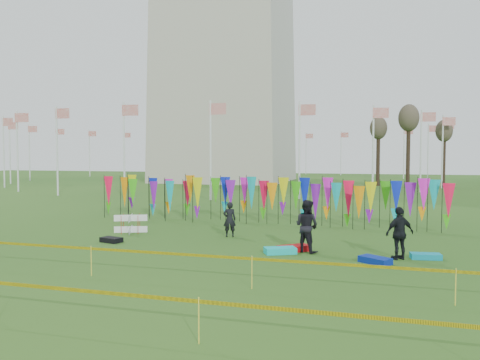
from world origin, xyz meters
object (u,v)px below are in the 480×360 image
(person_right, at_px, (400,233))
(kite_bag_teal, at_px, (426,256))
(kite_bag_black, at_px, (111,240))
(kite_bag_blue, at_px, (375,260))
(kite_bag_red, at_px, (294,248))
(person_mid, at_px, (307,226))
(kite_bag_turquoise, at_px, (280,250))
(box_kite, at_px, (131,224))
(person_left, at_px, (230,219))

(person_right, height_order, kite_bag_teal, person_right)
(person_right, bearing_deg, kite_bag_black, -34.06)
(kite_bag_blue, relative_size, kite_bag_red, 0.83)
(kite_bag_blue, relative_size, kite_bag_teal, 1.01)
(kite_bag_red, height_order, kite_bag_black, kite_bag_red)
(person_right, height_order, kite_bag_blue, person_right)
(person_mid, height_order, kite_bag_turquoise, person_mid)
(kite_bag_teal, bearing_deg, person_right, -158.49)
(person_mid, distance_m, kite_bag_teal, 4.22)
(person_mid, height_order, kite_bag_red, person_mid)
(kite_bag_black, bearing_deg, person_right, -0.43)
(kite_bag_black, distance_m, kite_bag_teal, 12.16)
(person_right, bearing_deg, box_kite, -45.21)
(kite_bag_blue, height_order, kite_bag_black, kite_bag_blue)
(kite_bag_blue, bearing_deg, kite_bag_turquoise, 169.09)
(kite_bag_teal, bearing_deg, box_kite, 170.75)
(person_left, bearing_deg, kite_bag_blue, 130.48)
(kite_bag_red, bearing_deg, person_mid, -2.41)
(kite_bag_blue, xyz_separation_m, kite_bag_black, (-10.48, 0.91, -0.01))
(box_kite, distance_m, kite_bag_turquoise, 7.98)
(box_kite, height_order, kite_bag_red, box_kite)
(kite_bag_blue, distance_m, kite_bag_teal, 2.05)
(person_left, height_order, kite_bag_turquoise, person_left)
(person_left, xyz_separation_m, kite_bag_red, (3.24, -2.32, -0.66))
(person_left, height_order, person_mid, person_mid)
(person_right, height_order, kite_bag_turquoise, person_right)
(kite_bag_red, bearing_deg, box_kite, 165.59)
(person_right, bearing_deg, kite_bag_turquoise, -31.06)
(kite_bag_red, distance_m, kite_bag_teal, 4.61)
(person_right, relative_size, kite_bag_turquoise, 1.61)
(person_mid, xyz_separation_m, kite_bag_blue, (2.44, -1.16, -0.87))
(person_mid, relative_size, kite_bag_red, 1.60)
(person_mid, relative_size, kite_bag_turquoise, 1.72)
(person_mid, distance_m, kite_bag_turquoise, 1.34)
(box_kite, xyz_separation_m, kite_bag_teal, (12.56, -2.05, -0.33))
(person_right, distance_m, kite_bag_black, 11.31)
(kite_bag_blue, bearing_deg, box_kite, 163.50)
(person_left, relative_size, kite_bag_blue, 1.52)
(kite_bag_red, bearing_deg, person_right, -5.38)
(kite_bag_blue, bearing_deg, kite_bag_red, 158.05)
(person_right, bearing_deg, kite_bag_blue, 12.41)
(kite_bag_teal, bearing_deg, kite_bag_blue, -145.04)
(kite_bag_turquoise, height_order, kite_bag_teal, kite_bag_turquoise)
(kite_bag_turquoise, bearing_deg, person_left, 134.79)
(box_kite, bearing_deg, kite_bag_blue, -16.50)
(person_mid, relative_size, kite_bag_blue, 1.92)
(box_kite, bearing_deg, person_mid, -13.75)
(kite_bag_black, bearing_deg, kite_bag_blue, -4.98)
(kite_bag_red, relative_size, kite_bag_black, 1.40)
(kite_bag_turquoise, xyz_separation_m, kite_bag_black, (-7.14, 0.27, -0.01))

